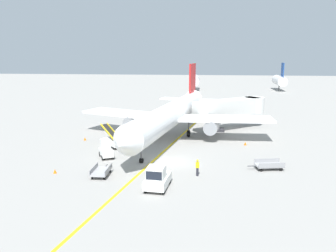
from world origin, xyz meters
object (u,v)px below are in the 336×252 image
pushback_tug (157,178)px  baggage_tug_near_wing (106,150)px  airliner (171,115)px  safety_cone_nose_left (245,144)px  ground_crew_marshaller (197,167)px  safety_cone_wingtip_left (85,139)px  jet_bridge (234,107)px  belt_loader_forward_hold (113,140)px  baggage_cart_loaded (269,165)px  safety_cone_nose_right (55,171)px  baggage_cart_empty_trailing (101,171)px

pushback_tug → baggage_tug_near_wing: size_ratio=1.38×
airliner → safety_cone_nose_left: bearing=-16.1°
ground_crew_marshaller → safety_cone_wingtip_left: ground_crew_marshaller is taller
jet_bridge → safety_cone_wingtip_left: bearing=-156.0°
belt_loader_forward_hold → safety_cone_nose_left: bearing=7.5°
baggage_cart_loaded → safety_cone_wingtip_left: (-23.35, 10.02, -0.25)m
pushback_tug → baggage_tug_near_wing: pushback_tug is taller
baggage_tug_near_wing → safety_cone_wingtip_left: size_ratio=6.20×
safety_cone_nose_right → safety_cone_wingtip_left: bearing=96.2°
safety_cone_nose_left → safety_cone_nose_right: same height
baggage_tug_near_wing → safety_cone_nose_right: (-3.68, -5.89, -0.71)m
safety_cone_wingtip_left → baggage_cart_empty_trailing: bearing=-65.0°
jet_bridge → baggage_tug_near_wing: 23.57m
baggage_cart_loaded → safety_cone_nose_left: size_ratio=8.73×
belt_loader_forward_hold → safety_cone_nose_right: size_ratio=10.59×
baggage_cart_empty_trailing → safety_cone_nose_right: 4.92m
airliner → safety_cone_nose_right: 19.38m
airliner → safety_cone_nose_right: (-10.39, -16.05, -3.20)m
ground_crew_marshaller → safety_cone_nose_right: bearing=-177.1°
pushback_tug → safety_cone_nose_left: size_ratio=8.57×
airliner → belt_loader_forward_hold: 9.18m
safety_cone_nose_left → baggage_cart_empty_trailing: bearing=-139.5°
baggage_tug_near_wing → baggage_cart_loaded: baggage_tug_near_wing is taller
belt_loader_forward_hold → safety_cone_wingtip_left: size_ratio=10.59×
baggage_tug_near_wing → safety_cone_nose_left: bearing=23.2°
pushback_tug → belt_loader_forward_hold: belt_loader_forward_hold is taller
safety_cone_nose_left → safety_cone_wingtip_left: bearing=179.1°
baggage_cart_loaded → baggage_cart_empty_trailing: 17.36m
safety_cone_wingtip_left → belt_loader_forward_hold: bearing=-28.8°
pushback_tug → safety_cone_nose_left: bearing=59.2°
safety_cone_nose_left → safety_cone_wingtip_left: same height
airliner → safety_cone_nose_right: size_ratio=79.96×
airliner → baggage_cart_loaded: 17.30m
airliner → safety_cone_wingtip_left: size_ratio=79.96×
safety_cone_nose_left → safety_cone_nose_right: size_ratio=1.00×
baggage_cart_empty_trailing → ground_crew_marshaller: 9.58m
airliner → baggage_cart_loaded: airliner is taller
ground_crew_marshaller → safety_cone_nose_left: ground_crew_marshaller is taller
baggage_cart_empty_trailing → ground_crew_marshaller: size_ratio=2.22×
airliner → ground_crew_marshaller: (4.04, -15.33, -2.51)m
safety_cone_nose_left → belt_loader_forward_hold: bearing=-172.5°
baggage_cart_loaded → pushback_tug: bearing=-149.6°
baggage_cart_loaded → ground_crew_marshaller: (-7.45, -2.73, 0.44)m
belt_loader_forward_hold → safety_cone_nose_right: (-3.29, -10.85, -0.56)m
pushback_tug → baggage_cart_empty_trailing: 6.61m
belt_loader_forward_hold → safety_cone_nose_left: 17.38m
belt_loader_forward_hold → baggage_tug_near_wing: bearing=-85.5°
baggage_tug_near_wing → baggage_cart_empty_trailing: size_ratio=0.72×
airliner → safety_cone_wingtip_left: airliner is taller
pushback_tug → safety_cone_wingtip_left: bearing=126.9°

